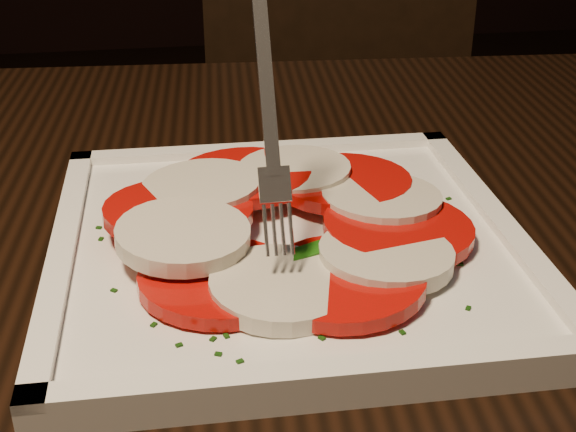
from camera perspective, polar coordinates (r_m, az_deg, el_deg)
table at (r=0.59m, az=5.28°, el=-9.83°), size 1.25×0.88×0.75m
chair at (r=1.25m, az=3.58°, el=5.26°), size 0.49×0.49×0.93m
plate at (r=0.50m, az=-0.00°, el=-2.28°), size 0.29×0.29×0.01m
caprese_salad at (r=0.49m, az=0.00°, el=-0.41°), size 0.24×0.23×0.03m
fork at (r=0.45m, az=-1.60°, el=7.97°), size 0.03×0.08×0.14m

